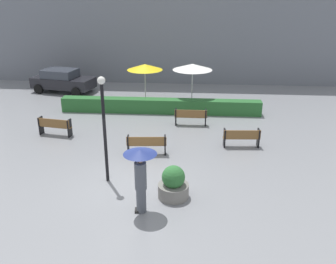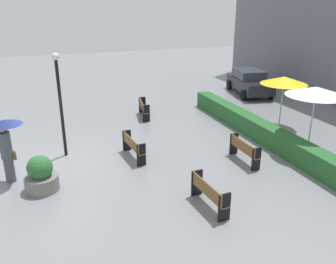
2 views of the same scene
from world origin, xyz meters
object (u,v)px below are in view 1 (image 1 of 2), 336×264
object	(u,v)px
bench_mid_center	(147,144)
patio_umbrella_white	(193,67)
parked_car	(63,80)
patio_umbrella_yellow	(145,67)
lamp_post	(104,120)
bench_far_right	(242,137)
bench_back_row	(191,116)
bench_far_left	(55,126)
pedestrian_with_umbrella	(140,171)
planter_pot	(173,184)

from	to	relation	value
bench_mid_center	patio_umbrella_white	xyz separation A→B (m)	(1.83, 6.87, 1.97)
parked_car	patio_umbrella_white	bearing A→B (deg)	-18.10
patio_umbrella_yellow	parked_car	xyz separation A→B (m)	(-6.04, 2.14, -1.45)
lamp_post	patio_umbrella_yellow	distance (m)	10.09
bench_far_right	bench_back_row	bearing A→B (deg)	131.62
bench_far_left	pedestrian_with_umbrella	world-z (taller)	pedestrian_with_umbrella
bench_far_right	parked_car	xyz separation A→B (m)	(-11.32, 8.64, 0.32)
bench_far_left	patio_umbrella_white	bearing A→B (deg)	37.03
bench_mid_center	bench_far_right	bearing A→B (deg)	15.33
patio_umbrella_yellow	pedestrian_with_umbrella	bearing A→B (deg)	-82.97
lamp_post	parked_car	size ratio (longest dim) A/B	0.90
bench_back_row	pedestrian_with_umbrella	size ratio (longest dim) A/B	0.77
bench_mid_center	patio_umbrella_yellow	bearing A→B (deg)	98.04
bench_mid_center	planter_pot	distance (m)	3.68
bench_back_row	bench_far_left	world-z (taller)	bench_far_left
bench_mid_center	bench_back_row	distance (m)	4.23
bench_back_row	patio_umbrella_white	xyz separation A→B (m)	(-0.00, 3.05, 1.97)
bench_mid_center	parked_car	bearing A→B (deg)	126.02
bench_mid_center	pedestrian_with_umbrella	size ratio (longest dim) A/B	0.80
parked_car	bench_far_right	bearing A→B (deg)	-37.36
bench_far_left	bench_back_row	bearing A→B (deg)	16.33
bench_back_row	planter_pot	size ratio (longest dim) A/B	1.42
bench_back_row	bench_far_left	distance (m)	6.90
bench_back_row	planter_pot	distance (m)	7.24
patio_umbrella_white	parked_car	xyz separation A→B (m)	(-8.95, 2.93, -1.67)
bench_back_row	parked_car	xyz separation A→B (m)	(-8.95, 5.98, 0.30)
bench_far_right	parked_car	size ratio (longest dim) A/B	0.38
pedestrian_with_umbrella	lamp_post	world-z (taller)	lamp_post
planter_pot	patio_umbrella_yellow	size ratio (longest dim) A/B	0.49
bench_mid_center	planter_pot	bearing A→B (deg)	-67.93
planter_pot	patio_umbrella_white	bearing A→B (deg)	87.50
bench_far_right	lamp_post	size ratio (longest dim) A/B	0.42
patio_umbrella_yellow	planter_pot	bearing A→B (deg)	-77.45
bench_mid_center	bench_far_right	world-z (taller)	bench_mid_center
pedestrian_with_umbrella	patio_umbrella_white	distance (m)	11.34
parked_car	planter_pot	bearing A→B (deg)	-57.22
pedestrian_with_umbrella	patio_umbrella_white	bearing A→B (deg)	82.71
lamp_post	bench_mid_center	bearing A→B (deg)	64.27
bench_mid_center	parked_car	xyz separation A→B (m)	(-7.12, 9.79, 0.30)
patio_umbrella_white	parked_car	size ratio (longest dim) A/B	0.60
lamp_post	parked_car	world-z (taller)	lamp_post
bench_far_right	patio_umbrella_yellow	size ratio (longest dim) A/B	0.69
bench_far_right	patio_umbrella_yellow	distance (m)	8.56
bench_far_right	planter_pot	size ratio (longest dim) A/B	1.41
bench_back_row	patio_umbrella_yellow	xyz separation A→B (m)	(-2.91, 3.84, 1.75)
bench_back_row	patio_umbrella_white	world-z (taller)	patio_umbrella_white
patio_umbrella_yellow	bench_far_right	bearing A→B (deg)	-50.93
bench_back_row	pedestrian_with_umbrella	world-z (taller)	pedestrian_with_umbrella
bench_far_left	patio_umbrella_yellow	world-z (taller)	patio_umbrella_yellow
bench_far_right	patio_umbrella_yellow	world-z (taller)	patio_umbrella_yellow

